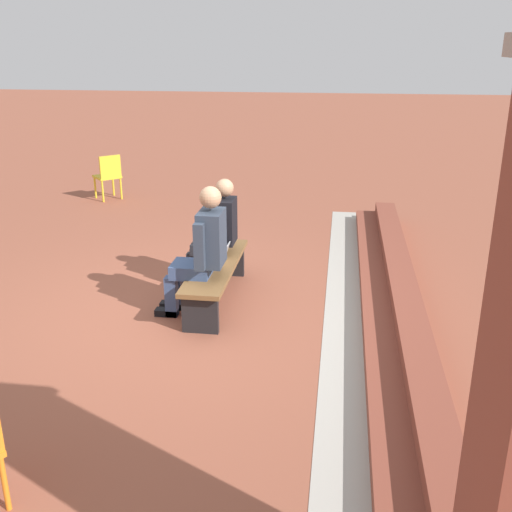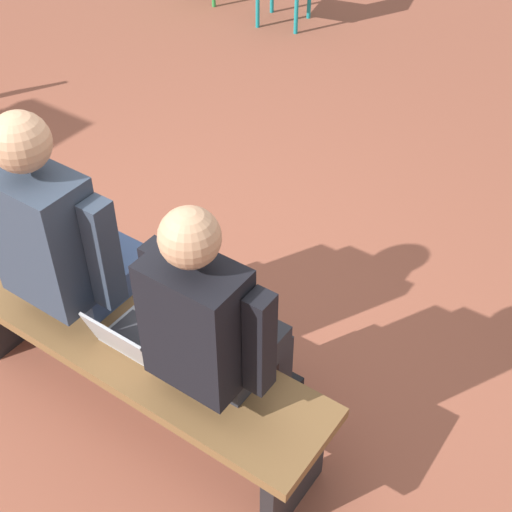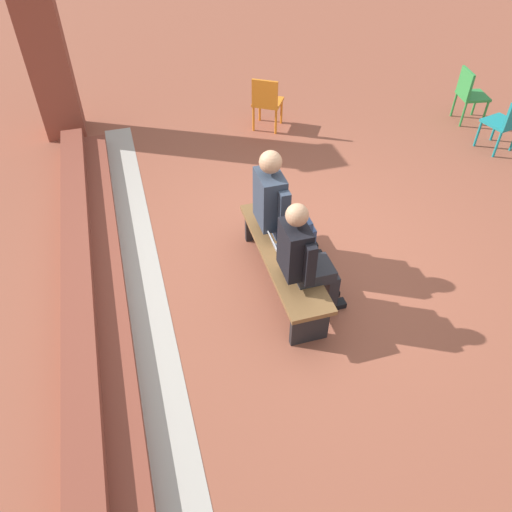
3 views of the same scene
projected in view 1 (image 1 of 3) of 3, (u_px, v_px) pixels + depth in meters
name	position (u px, v px, depth m)	size (l,w,h in m)	color
ground_plane	(182.00, 311.00, 6.57)	(60.00, 60.00, 0.00)	brown
concrete_strip	(343.00, 308.00, 6.65)	(8.01, 0.40, 0.01)	#A8A399
brick_steps	(394.00, 301.00, 6.54)	(7.21, 0.60, 0.30)	brown
bench	(216.00, 272.00, 6.72)	(1.80, 0.44, 0.45)	brown
person_student	(217.00, 231.00, 6.98)	(0.53, 0.67, 1.33)	#232328
person_adult	(201.00, 249.00, 6.26)	(0.59, 0.74, 1.42)	#384C75
laptop	(217.00, 259.00, 6.70)	(0.32, 0.29, 0.21)	#9EA0A5
plastic_chair_by_pillar	(109.00, 174.00, 11.06)	(0.59, 0.59, 0.84)	gold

